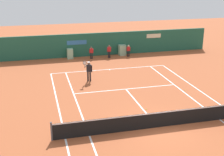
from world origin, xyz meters
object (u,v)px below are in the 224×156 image
(player_on_baseline, at_px, (89,70))
(ball_kid_left_post, at_px, (109,51))
(tennis_ball_near_service_line, at_px, (185,90))
(ball_kid_centre_post, at_px, (91,52))
(ball_kid_right_post, at_px, (128,50))
(tennis_ball_mid_court, at_px, (146,109))

(player_on_baseline, xyz_separation_m, ball_kid_left_post, (3.37, 6.82, -0.21))
(player_on_baseline, xyz_separation_m, tennis_ball_near_service_line, (6.63, -3.89, -0.96))
(player_on_baseline, xyz_separation_m, ball_kid_centre_post, (1.50, 6.82, -0.25))
(ball_kid_right_post, height_order, tennis_ball_mid_court, ball_kid_right_post)
(ball_kid_left_post, bearing_deg, player_on_baseline, 54.32)
(ball_kid_right_post, height_order, tennis_ball_near_service_line, ball_kid_right_post)
(ball_kid_left_post, height_order, tennis_ball_mid_court, ball_kid_left_post)
(ball_kid_right_post, relative_size, ball_kid_left_post, 0.92)
(ball_kid_left_post, bearing_deg, ball_kid_right_post, 170.62)
(ball_kid_centre_post, bearing_deg, ball_kid_right_post, -176.08)
(player_on_baseline, bearing_deg, ball_kid_right_post, -109.88)
(ball_kid_right_post, height_order, ball_kid_left_post, ball_kid_left_post)
(ball_kid_right_post, bearing_deg, player_on_baseline, 52.04)
(player_on_baseline, height_order, tennis_ball_near_service_line, player_on_baseline)
(ball_kid_left_post, bearing_deg, tennis_ball_mid_court, 77.24)
(tennis_ball_mid_court, bearing_deg, ball_kid_left_post, 86.62)
(tennis_ball_mid_court, distance_m, tennis_ball_near_service_line, 4.77)
(ball_kid_left_post, xyz_separation_m, ball_kid_centre_post, (-1.87, -0.00, -0.04))
(ball_kid_right_post, xyz_separation_m, tennis_ball_mid_court, (-2.88, -13.25, -0.68))
(player_on_baseline, distance_m, ball_kid_right_post, 8.75)
(ball_kid_right_post, xyz_separation_m, ball_kid_centre_post, (-3.97, -0.00, 0.02))
(ball_kid_centre_post, height_order, tennis_ball_near_service_line, ball_kid_centre_post)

